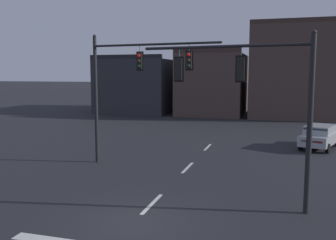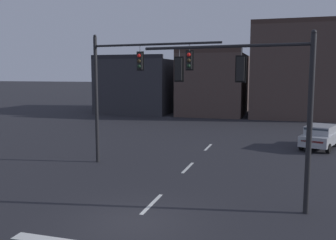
# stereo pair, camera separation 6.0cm
# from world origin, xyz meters

# --- Properties ---
(ground_plane) EXTENTS (400.00, 400.00, 0.00)m
(ground_plane) POSITION_xyz_m (0.00, 0.00, 0.00)
(ground_plane) COLOR #232328
(lane_centreline) EXTENTS (0.16, 26.40, 0.01)m
(lane_centreline) POSITION_xyz_m (0.00, 2.00, 0.00)
(lane_centreline) COLOR silver
(lane_centreline) RESTS_ON ground
(signal_mast_near_side) EXTENTS (6.63, 1.03, 6.64)m
(signal_mast_near_side) POSITION_xyz_m (3.86, 2.94, 4.51)
(signal_mast_near_side) COLOR black
(signal_mast_near_side) RESTS_ON ground
(signal_mast_far_side) EXTENTS (7.34, 0.80, 7.29)m
(signal_mast_far_side) POSITION_xyz_m (-3.30, 7.60, 4.90)
(signal_mast_far_side) COLOR black
(signal_mast_far_side) RESTS_ON ground
(car_lot_nearside) EXTENTS (3.14, 4.75, 1.61)m
(car_lot_nearside) POSITION_xyz_m (7.46, 15.85, 0.86)
(car_lot_nearside) COLOR #9EA0A5
(car_lot_nearside) RESTS_ON ground
(building_row) EXTENTS (29.72, 13.22, 10.92)m
(building_row) POSITION_xyz_m (-2.72, 36.27, 4.25)
(building_row) COLOR #2D2D33
(building_row) RESTS_ON ground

